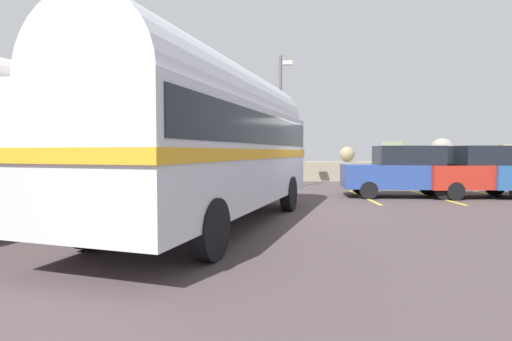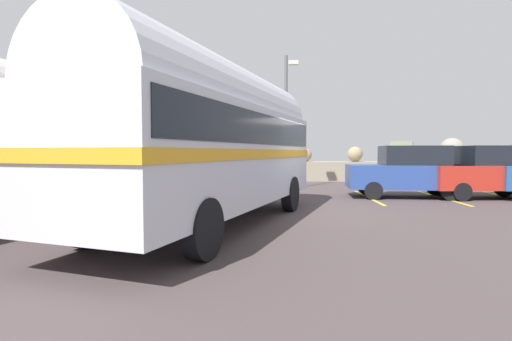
{
  "view_description": "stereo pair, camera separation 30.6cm",
  "coord_description": "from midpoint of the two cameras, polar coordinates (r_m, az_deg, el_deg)",
  "views": [
    {
      "loc": [
        -0.6,
        -10.62,
        1.68
      ],
      "look_at": [
        -0.79,
        -1.17,
        1.21
      ],
      "focal_mm": 27.22,
      "sensor_mm": 36.0,
      "label": 1
    },
    {
      "loc": [
        -0.3,
        -10.61,
        1.68
      ],
      "look_at": [
        -0.79,
        -1.17,
        1.21
      ],
      "focal_mm": 27.22,
      "sensor_mm": 36.0,
      "label": 2
    }
  ],
  "objects": [
    {
      "name": "ground",
      "position": [
        10.76,
        3.54,
        -6.12
      ],
      "size": [
        32.0,
        26.0,
        0.02
      ],
      "color": "#473B3C"
    },
    {
      "name": "breakwater",
      "position": [
        22.44,
        1.96,
        0.45
      ],
      "size": [
        31.36,
        2.26,
        2.45
      ],
      "color": "gray",
      "rests_on": "ground"
    },
    {
      "name": "vintage_coach",
      "position": [
        8.71,
        -7.22,
        5.24
      ],
      "size": [
        4.8,
        8.91,
        3.7
      ],
      "rotation": [
        0.0,
        0.0,
        -0.29
      ],
      "color": "black",
      "rests_on": "ground"
    },
    {
      "name": "parked_car_nearest",
      "position": [
        15.01,
        20.12,
        -0.05
      ],
      "size": [
        4.2,
        1.95,
        1.86
      ],
      "rotation": [
        0.0,
        0.0,
        1.51
      ],
      "color": "black",
      "rests_on": "ground"
    },
    {
      "name": "parked_car_middle",
      "position": [
        16.05,
        29.49,
        -0.07
      ],
      "size": [
        4.22,
        2.02,
        1.86
      ],
      "rotation": [
        0.0,
        0.0,
        1.65
      ],
      "color": "black",
      "rests_on": "ground"
    },
    {
      "name": "lamp_post",
      "position": [
        16.96,
        3.23,
        8.23
      ],
      "size": [
        0.64,
        1.12,
        5.76
      ],
      "color": "#5B5B60",
      "rests_on": "ground"
    }
  ]
}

